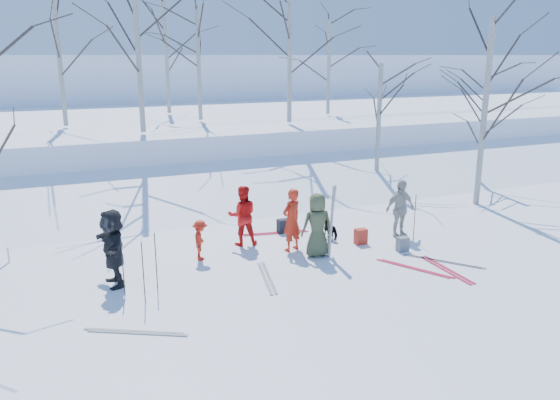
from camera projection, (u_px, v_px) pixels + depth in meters
name	position (u px, v px, depth m)	size (l,w,h in m)	color
ground	(304.00, 266.00, 13.30)	(120.00, 120.00, 0.00)	white
snow_ramp	(219.00, 195.00, 19.48)	(70.00, 9.50, 1.40)	white
snow_plateau	(161.00, 135.00, 28.13)	(70.00, 18.00, 2.20)	white
far_hill	(110.00, 91.00, 46.50)	(90.00, 30.00, 6.00)	white
skier_olive_center	(317.00, 225.00, 13.77)	(0.80, 0.52, 1.65)	#3F492B
skier_red_north	(292.00, 220.00, 14.18)	(0.61, 0.40, 1.66)	red
skier_redor_behind	(242.00, 216.00, 14.61)	(0.79, 0.62, 1.64)	red
skier_red_seated	(200.00, 240.00, 13.59)	(0.66, 0.38, 1.03)	red
skier_cream_east	(400.00, 209.00, 15.24)	(0.97, 0.40, 1.65)	beige
skier_grey_west	(113.00, 248.00, 12.00)	(1.63, 0.52, 1.75)	black
dog	(331.00, 229.00, 15.21)	(0.29, 0.65, 0.55)	black
upright_ski_left	(331.00, 222.00, 13.57)	(0.07, 0.02, 1.90)	silver
upright_ski_right	(331.00, 221.00, 13.66)	(0.07, 0.02, 1.90)	silver
ski_pair_a	(444.00, 261.00, 13.56)	(1.31, 1.63, 0.02)	silver
ski_pair_b	(414.00, 268.00, 13.12)	(1.06, 1.78, 0.02)	#B21935
ski_pair_c	(267.00, 278.00, 12.57)	(0.61, 1.90, 0.02)	silver
ski_pair_d	(135.00, 332.00, 10.09)	(1.76, 1.10, 0.02)	silver
ski_pair_e	(275.00, 233.00, 15.74)	(1.90, 0.55, 0.02)	#B21935
ski_pair_f	(446.00, 270.00, 13.05)	(0.28, 1.91, 0.02)	#B21935
ski_pole_a	(143.00, 273.00, 11.15)	(0.02, 0.02, 1.34)	black
ski_pole_b	(156.00, 262.00, 11.71)	(0.02, 0.02, 1.34)	black
ski_pole_c	(415.00, 218.00, 14.89)	(0.02, 0.02, 1.34)	black
ski_pole_d	(291.00, 210.00, 15.63)	(0.02, 0.02, 1.34)	black
ski_pole_e	(289.00, 213.00, 15.36)	(0.02, 0.02, 1.34)	black
ski_pole_f	(123.00, 266.00, 11.50)	(0.02, 0.02, 1.34)	black
backpack_red	(361.00, 236.00, 14.81)	(0.32, 0.22, 0.42)	#B02A1B
backpack_grey	(403.00, 244.00, 14.27)	(0.30, 0.20, 0.38)	slate
backpack_dark	(283.00, 226.00, 15.76)	(0.34, 0.24, 0.40)	black
birch_plateau_a	(59.00, 54.00, 21.55)	(4.54, 4.54, 5.63)	silver
birch_plateau_c	(138.00, 47.00, 19.65)	(4.89, 4.89, 6.12)	silver
birch_plateau_d	(290.00, 53.00, 22.69)	(4.62, 4.62, 5.74)	silver
birch_plateau_f	(166.00, 56.00, 26.54)	(4.44, 4.44, 5.49)	silver
birch_plateau_g	(199.00, 64.00, 23.68)	(3.99, 3.99, 4.84)	silver
birch_plateau_h	(329.00, 67.00, 26.28)	(3.70, 3.70, 4.42)	silver
birch_edge_b	(484.00, 114.00, 18.08)	(4.92, 4.92, 6.17)	silver
birch_edge_c	(482.00, 131.00, 20.94)	(3.65, 3.65, 4.35)	silver
birch_edge_e	(378.00, 127.00, 20.66)	(3.89, 3.89, 4.70)	silver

